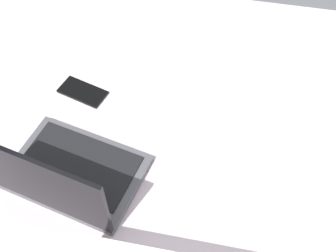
{
  "coord_description": "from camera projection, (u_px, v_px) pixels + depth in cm",
  "views": [
    {
      "loc": [
        -27.12,
        59.84,
        113.61
      ],
      "look_at": [
        -14.32,
        -5.17,
        24.0
      ],
      "focal_mm": 45.65,
      "sensor_mm": 36.0,
      "label": 1
    }
  ],
  "objects": [
    {
      "name": "bed_mattress",
      "position": [
        116.0,
        164.0,
        1.22
      ],
      "size": [
        180.0,
        140.0,
        18.0
      ],
      "primitive_type": "cube",
      "color": "silver",
      "rests_on": "ground"
    },
    {
      "name": "laptop",
      "position": [
        67.0,
        174.0,
        1.05
      ],
      "size": [
        37.16,
        29.53,
        23.0
      ],
      "rotation": [
        0.0,
        0.0,
        -0.22
      ],
      "color": "#4C4C51",
      "rests_on": "bed_mattress"
    },
    {
      "name": "cell_phone",
      "position": [
        83.0,
        92.0,
        1.26
      ],
      "size": [
        15.34,
        10.45,
        0.8
      ],
      "primitive_type": "cube",
      "rotation": [
        0.0,
        0.0,
        1.29
      ],
      "color": "black",
      "rests_on": "bed_mattress"
    }
  ]
}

